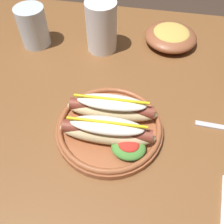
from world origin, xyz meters
name	(u,v)px	position (x,y,z in m)	size (l,w,h in m)	color
ground_plane	(111,200)	(0.00, 0.00, 0.00)	(8.00, 8.00, 0.00)	#3D2D23
dining_table	(111,119)	(0.00, 0.00, 0.64)	(1.33, 0.83, 0.74)	brown
hot_dog_plate	(110,125)	(0.02, -0.11, 0.77)	(0.23, 0.23, 0.08)	#9E5633
water_cup	(33,27)	(-0.25, 0.16, 0.80)	(0.08, 0.08, 0.11)	silver
extra_cup	(101,27)	(-0.06, 0.18, 0.81)	(0.08, 0.08, 0.14)	white
side_bowl	(171,36)	(0.13, 0.24, 0.76)	(0.15, 0.15, 0.05)	brown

